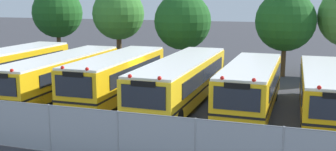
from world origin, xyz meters
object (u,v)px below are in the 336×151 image
at_px(school_bus_1, 62,73).
at_px(tree_0, 56,12).
at_px(school_bus_4, 251,86).
at_px(school_bus_2, 117,75).
at_px(tree_2, 184,22).
at_px(tree_3, 285,21).
at_px(tree_1, 120,13).
at_px(school_bus_0, 11,68).
at_px(school_bus_5, 327,90).
at_px(school_bus_3, 182,80).

distance_m(school_bus_1, tree_0, 14.43).
bearing_deg(school_bus_4, school_bus_2, -0.78).
relative_size(school_bus_1, school_bus_2, 1.13).
distance_m(tree_0, tree_2, 12.68).
relative_size(school_bus_2, tree_3, 1.56).
height_order(school_bus_4, tree_2, tree_2).
bearing_deg(tree_2, tree_1, 172.62).
xyz_separation_m(school_bus_1, tree_0, (-7.85, 11.68, 3.20)).
bearing_deg(tree_1, school_bus_2, -66.48).
distance_m(school_bus_0, school_bus_5, 18.91).
distance_m(school_bus_5, tree_0, 26.08).
height_order(school_bus_0, tree_0, tree_0).
bearing_deg(school_bus_5, school_bus_0, -0.47).
bearing_deg(tree_3, school_bus_3, -115.40).
height_order(school_bus_0, school_bus_4, school_bus_0).
relative_size(school_bus_2, tree_0, 1.47).
distance_m(school_bus_1, tree_1, 11.82).
bearing_deg(tree_2, school_bus_0, -128.33).
bearing_deg(tree_2, school_bus_5, -45.08).
xyz_separation_m(school_bus_2, tree_0, (-11.65, 11.79, 3.11)).
xyz_separation_m(school_bus_5, tree_0, (-23.11, 11.66, 3.21)).
distance_m(school_bus_4, tree_0, 22.98).
xyz_separation_m(school_bus_3, tree_3, (4.96, 10.44, 2.79)).
bearing_deg(school_bus_2, school_bus_5, -179.55).
relative_size(school_bus_0, school_bus_3, 0.83).
relative_size(school_bus_1, school_bus_4, 1.22).
xyz_separation_m(school_bus_0, school_bus_1, (3.65, 0.09, -0.13)).
bearing_deg(school_bus_4, school_bus_0, -0.13).
bearing_deg(school_bus_4, tree_3, -95.56).
bearing_deg(tree_0, school_bus_2, -45.35).
bearing_deg(school_bus_3, school_bus_5, -178.68).
xyz_separation_m(school_bus_0, tree_0, (-4.20, 11.77, 3.07)).
height_order(tree_0, tree_2, tree_0).
distance_m(school_bus_1, school_bus_5, 15.26).
xyz_separation_m(tree_0, tree_2, (12.61, -1.13, -0.58)).
bearing_deg(school_bus_5, tree_0, -27.58).
distance_m(school_bus_5, tree_3, 11.04).
height_order(school_bus_2, tree_1, tree_1).
relative_size(school_bus_0, school_bus_5, 0.97).
xyz_separation_m(school_bus_2, tree_2, (0.97, 10.67, 2.53)).
relative_size(school_bus_4, school_bus_5, 0.92).
relative_size(school_bus_0, school_bus_2, 0.97).
bearing_deg(school_bus_2, tree_0, -45.59).
height_order(school_bus_0, school_bus_1, school_bus_0).
xyz_separation_m(school_bus_0, school_bus_4, (15.15, -0.22, -0.07)).
relative_size(school_bus_3, tree_2, 1.86).
bearing_deg(school_bus_0, school_bus_5, -178.63).
bearing_deg(school_bus_1, school_bus_5, 179.80).
bearing_deg(school_bus_3, tree_1, -51.42).
distance_m(school_bus_3, tree_0, 19.75).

